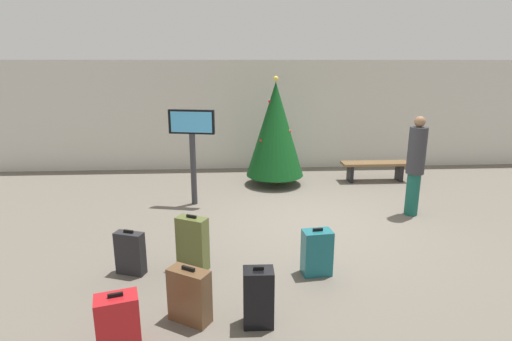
# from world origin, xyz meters

# --- Properties ---
(ground_plane) EXTENTS (16.00, 16.00, 0.00)m
(ground_plane) POSITION_xyz_m (0.00, 0.00, 0.00)
(ground_plane) COLOR #665E54
(back_wall) EXTENTS (16.00, 0.20, 2.93)m
(back_wall) POSITION_xyz_m (0.00, 4.08, 1.46)
(back_wall) COLOR beige
(back_wall) RESTS_ON ground_plane
(holiday_tree) EXTENTS (1.37, 1.37, 2.57)m
(holiday_tree) POSITION_xyz_m (-0.55, 2.40, 1.34)
(holiday_tree) COLOR #4C3319
(holiday_tree) RESTS_ON ground_plane
(flight_info_kiosk) EXTENTS (0.93, 0.27, 1.96)m
(flight_info_kiosk) POSITION_xyz_m (-2.37, 1.09, 1.38)
(flight_info_kiosk) COLOR #333338
(flight_info_kiosk) RESTS_ON ground_plane
(waiting_bench) EXTENTS (1.66, 0.44, 0.48)m
(waiting_bench) POSITION_xyz_m (1.96, 2.54, 0.37)
(waiting_bench) COLOR brown
(waiting_bench) RESTS_ON ground_plane
(traveller_0) EXTENTS (0.46, 0.46, 1.92)m
(traveller_0) POSITION_xyz_m (1.88, 0.22, 1.02)
(traveller_0) COLOR #19594C
(traveller_0) RESTS_ON ground_plane
(suitcase_0) EXTENTS (0.43, 0.30, 0.68)m
(suitcase_0) POSITION_xyz_m (-0.42, -1.95, 0.32)
(suitcase_0) COLOR #19606B
(suitcase_0) RESTS_ON ground_plane
(suitcase_1) EXTENTS (0.48, 0.38, 0.82)m
(suitcase_1) POSITION_xyz_m (-2.15, -1.70, 0.39)
(suitcase_1) COLOR #59602D
(suitcase_1) RESTS_ON ground_plane
(suitcase_2) EXTENTS (0.52, 0.43, 0.68)m
(suitcase_2) POSITION_xyz_m (-2.08, -2.93, 0.32)
(suitcase_2) COLOR brown
(suitcase_2) RESTS_ON ground_plane
(suitcase_3) EXTENTS (0.34, 0.25, 0.72)m
(suitcase_3) POSITION_xyz_m (-1.31, -3.05, 0.34)
(suitcase_3) COLOR black
(suitcase_3) RESTS_ON ground_plane
(suitcase_4) EXTENTS (0.49, 0.38, 0.61)m
(suitcase_4) POSITION_xyz_m (-2.78, -3.31, 0.29)
(suitcase_4) COLOR #B2191E
(suitcase_4) RESTS_ON ground_plane
(suitcase_5) EXTENTS (0.43, 0.29, 0.65)m
(suitcase_5) POSITION_xyz_m (-3.01, -1.78, 0.31)
(suitcase_5) COLOR #232326
(suitcase_5) RESTS_ON ground_plane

